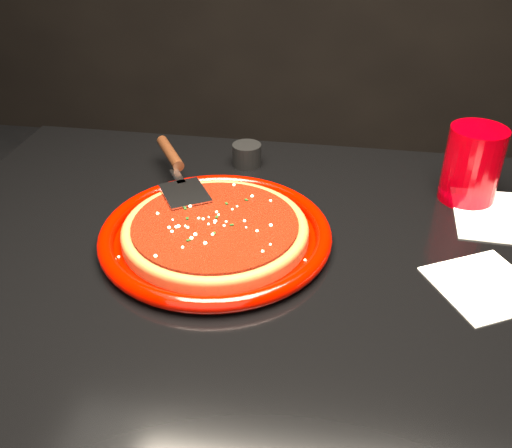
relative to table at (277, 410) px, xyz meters
The scene contains 12 objects.
table is the anchor object (origin of this frame).
plate 0.40m from the table, behind, with size 0.37×0.37×0.03m, color #7D0400.
pizza_crust 0.41m from the table, behind, with size 0.29×0.29×0.01m, color brown.
pizza_crust_rim 0.41m from the table, behind, with size 0.29×0.29×0.02m, color brown.
pizza_sauce 0.42m from the table, behind, with size 0.26×0.26×0.01m, color #681206.
parmesan_dusting 0.43m from the table, behind, with size 0.25×0.25×0.01m, color #FAF1C7, non-canonical shape.
basil_flecks 0.43m from the table, behind, with size 0.23×0.23×0.00m, color black, non-canonical shape.
pizza_server 0.49m from the table, 143.14° to the left, with size 0.08×0.30×0.02m, color silver, non-canonical shape.
cup 0.58m from the table, 35.09° to the left, with size 0.10×0.10×0.14m, color #8C0006.
napkin_a 0.48m from the table, ahead, with size 0.14×0.14×0.00m, color white.
napkin_b 0.54m from the table, 24.06° to the left, with size 0.16×0.17×0.00m, color white.
ramekin 0.50m from the table, 110.38° to the left, with size 0.06×0.06×0.04m, color black.
Camera 1 is at (0.08, -0.72, 1.27)m, focal length 40.00 mm.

